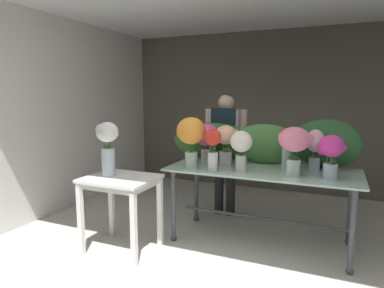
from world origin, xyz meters
name	(u,v)px	position (x,y,z in m)	size (l,w,h in m)	color
ground_plane	(243,227)	(0.00, 1.88, 0.00)	(8.27, 8.27, 0.00)	beige
wall_back	(274,112)	(0.00, 3.76, 1.31)	(5.08, 0.12, 2.62)	#5B564C
wall_left	(74,114)	(-2.54, 1.88, 1.31)	(0.12, 3.88, 2.62)	silver
display_table_glass	(261,181)	(0.28, 1.54, 0.69)	(1.96, 0.85, 0.82)	#ABCEBC
side_table_white	(121,187)	(-1.00, 0.82, 0.66)	(0.70, 0.58, 0.77)	white
florist	(225,141)	(-0.35, 2.25, 0.99)	(0.56, 0.24, 1.61)	#232328
foliage_backdrop	(264,143)	(0.23, 1.85, 1.06)	(2.13, 0.28, 0.53)	#2D6028
vase_sunset_roses	(191,135)	(-0.43, 1.30, 1.17)	(0.31, 0.31, 0.54)	silver
vase_blush_carnations	(315,147)	(0.79, 1.66, 1.07)	(0.19, 0.18, 0.43)	silver
vase_magenta_lilies	(331,152)	(0.94, 1.37, 1.07)	(0.26, 0.23, 0.41)	silver
vase_peach_hydrangea	(226,141)	(-0.13, 1.56, 1.09)	(0.27, 0.24, 0.45)	silver
vase_ivory_peonies	(241,146)	(0.10, 1.33, 1.08)	(0.22, 0.22, 0.42)	silver
vase_crimson_dahlias	(287,145)	(0.52, 1.61, 1.08)	(0.17, 0.17, 0.44)	silver
vase_rosy_anemones	(294,144)	(0.61, 1.36, 1.13)	(0.33, 0.30, 0.48)	silver
vase_fuchsia_freesia	(207,138)	(-0.38, 1.65, 1.10)	(0.32, 0.28, 0.45)	silver
vase_scarlet_stock	(213,146)	(-0.16, 1.24, 1.08)	(0.17, 0.17, 0.44)	silver
vase_white_roses_tall	(107,144)	(-1.15, 0.82, 1.10)	(0.26, 0.22, 0.55)	silver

